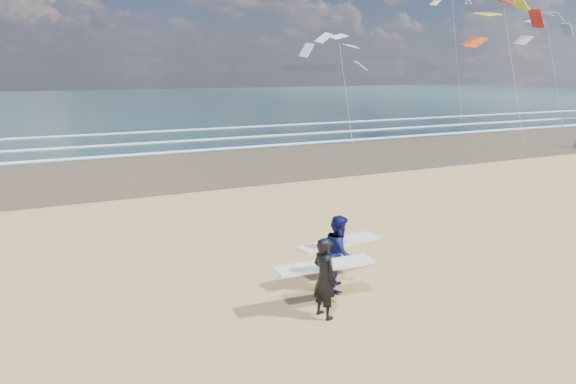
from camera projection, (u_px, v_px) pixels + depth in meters
name	position (u px, v px, depth m)	size (l,w,h in m)	color
wet_sand_strip	(449.00, 145.00, 34.85)	(220.00, 12.00, 0.01)	#4D3D29
ocean	(215.00, 101.00, 82.45)	(220.00, 100.00, 0.02)	#183236
foam_breakers	(366.00, 129.00, 43.74)	(220.00, 11.70, 0.05)	white
surfer_near	(325.00, 276.00, 10.72)	(2.23, 1.04, 1.76)	black
surfer_far	(339.00, 252.00, 12.12)	(2.25, 1.31, 1.80)	#0D1049
kite_0	(509.00, 43.00, 36.21)	(7.41, 4.91, 11.24)	slate
kite_1	(343.00, 73.00, 37.68)	(5.69, 4.73, 8.53)	slate
kite_2	(551.00, 51.00, 46.79)	(6.85, 4.85, 11.35)	slate
kite_5	(456.00, 44.00, 53.18)	(5.08, 4.66, 14.39)	slate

